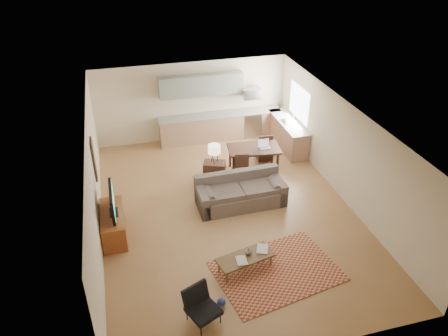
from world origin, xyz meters
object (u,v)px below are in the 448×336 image
object	(u,v)px
tv_credenza	(113,224)
console_table	(215,173)
dining_table	(253,159)
armchair	(203,308)
coffee_table	(245,263)
sofa	(241,191)

from	to	relation	value
tv_credenza	console_table	size ratio (longest dim) A/B	2.01
console_table	dining_table	size ratio (longest dim) A/B	0.46
armchair	tv_credenza	distance (m)	3.50
armchair	dining_table	size ratio (longest dim) A/B	0.48
coffee_table	dining_table	world-z (taller)	dining_table
sofa	dining_table	xyz separation A→B (m)	(0.89, 1.62, -0.04)
coffee_table	armchair	world-z (taller)	armchair
console_table	coffee_table	bearing A→B (deg)	-71.45
coffee_table	dining_table	size ratio (longest dim) A/B	0.83
sofa	coffee_table	world-z (taller)	sofa
sofa	coffee_table	size ratio (longest dim) A/B	1.92
coffee_table	armchair	distance (m)	1.68
armchair	dining_table	xyz separation A→B (m)	(2.72, 5.20, 0.02)
coffee_table	console_table	size ratio (longest dim) A/B	1.79
console_table	armchair	bearing A→B (deg)	-84.73
dining_table	tv_credenza	bearing A→B (deg)	-147.23
tv_credenza	dining_table	size ratio (longest dim) A/B	0.94
armchair	console_table	world-z (taller)	armchair
armchair	sofa	bearing A→B (deg)	39.16
tv_credenza	console_table	distance (m)	3.37
armchair	coffee_table	bearing A→B (deg)	19.99
armchair	console_table	xyz separation A→B (m)	(1.40, 4.77, -0.01)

